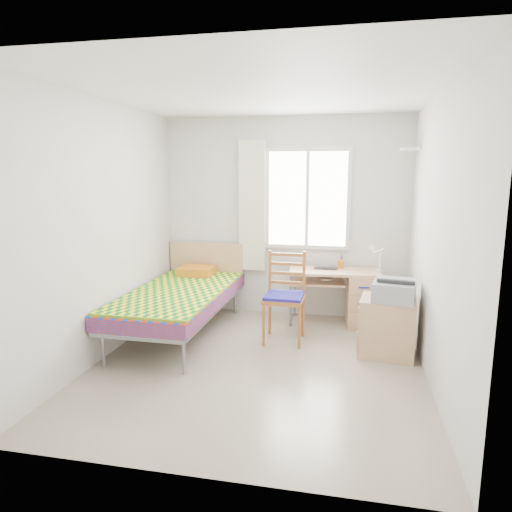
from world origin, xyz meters
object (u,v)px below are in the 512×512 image
at_px(chair, 286,291).
at_px(bed, 181,296).
at_px(cabinet, 387,327).
at_px(printer, 394,290).
at_px(desk, 357,296).

bearing_deg(chair, bed, -176.88).
relative_size(chair, cabinet, 1.65).
distance_m(chair, cabinet, 1.15).
height_order(bed, printer, bed).
bearing_deg(cabinet, chair, 175.65).
bearing_deg(bed, desk, 20.60).
xyz_separation_m(bed, printer, (2.38, -0.20, 0.25)).
xyz_separation_m(cabinet, printer, (0.05, -0.03, 0.41)).
bearing_deg(printer, bed, -175.01).
distance_m(cabinet, printer, 0.41).
xyz_separation_m(bed, desk, (2.03, 0.72, -0.08)).
height_order(chair, cabinet, chair).
distance_m(bed, cabinet, 2.34).
height_order(bed, desk, bed).
relative_size(bed, printer, 4.12).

